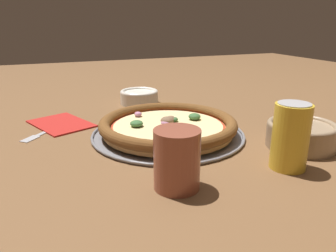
{
  "coord_description": "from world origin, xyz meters",
  "views": [
    {
      "loc": [
        0.68,
        -0.27,
        0.27
      ],
      "look_at": [
        0.0,
        0.0,
        0.02
      ],
      "focal_mm": 35.0,
      "sensor_mm": 36.0,
      "label": 1
    }
  ],
  "objects_px": {
    "pizza": "(168,125)",
    "pizza_tray": "(168,134)",
    "beverage_can": "(291,136)",
    "fork": "(47,131)",
    "bowl_near": "(301,134)",
    "drinking_cup": "(177,159)",
    "bowl_far": "(139,96)",
    "napkin": "(61,123)"
  },
  "relations": [
    {
      "from": "bowl_near",
      "to": "bowl_far",
      "type": "distance_m",
      "value": 0.54
    },
    {
      "from": "pizza_tray",
      "to": "napkin",
      "type": "distance_m",
      "value": 0.29
    },
    {
      "from": "napkin",
      "to": "fork",
      "type": "bearing_deg",
      "value": -37.56
    },
    {
      "from": "napkin",
      "to": "bowl_near",
      "type": "bearing_deg",
      "value": 53.0
    },
    {
      "from": "pizza_tray",
      "to": "beverage_can",
      "type": "height_order",
      "value": "beverage_can"
    },
    {
      "from": "pizza",
      "to": "napkin",
      "type": "xyz_separation_m",
      "value": [
        -0.18,
        -0.23,
        -0.02
      ]
    },
    {
      "from": "napkin",
      "to": "fork",
      "type": "xyz_separation_m",
      "value": [
        0.05,
        -0.04,
        -0.0
      ]
    },
    {
      "from": "napkin",
      "to": "pizza_tray",
      "type": "bearing_deg",
      "value": 51.35
    },
    {
      "from": "pizza",
      "to": "drinking_cup",
      "type": "relative_size",
      "value": 3.25
    },
    {
      "from": "pizza",
      "to": "pizza_tray",
      "type": "bearing_deg",
      "value": -1.41
    },
    {
      "from": "pizza",
      "to": "beverage_can",
      "type": "height_order",
      "value": "beverage_can"
    },
    {
      "from": "napkin",
      "to": "fork",
      "type": "distance_m",
      "value": 0.06
    },
    {
      "from": "pizza",
      "to": "napkin",
      "type": "relative_size",
      "value": 1.61
    },
    {
      "from": "pizza",
      "to": "fork",
      "type": "height_order",
      "value": "pizza"
    },
    {
      "from": "napkin",
      "to": "bowl_far",
      "type": "bearing_deg",
      "value": 118.27
    },
    {
      "from": "pizza",
      "to": "drinking_cup",
      "type": "height_order",
      "value": "drinking_cup"
    },
    {
      "from": "bowl_near",
      "to": "drinking_cup",
      "type": "height_order",
      "value": "drinking_cup"
    },
    {
      "from": "drinking_cup",
      "to": "beverage_can",
      "type": "distance_m",
      "value": 0.22
    },
    {
      "from": "pizza_tray",
      "to": "pizza",
      "type": "relative_size",
      "value": 1.11
    },
    {
      "from": "bowl_far",
      "to": "fork",
      "type": "xyz_separation_m",
      "value": [
        0.19,
        -0.29,
        -0.02
      ]
    },
    {
      "from": "drinking_cup",
      "to": "fork",
      "type": "bearing_deg",
      "value": -153.22
    },
    {
      "from": "bowl_near",
      "to": "bowl_far",
      "type": "xyz_separation_m",
      "value": [
        -0.49,
        -0.21,
        -0.01
      ]
    },
    {
      "from": "bowl_far",
      "to": "beverage_can",
      "type": "bearing_deg",
      "value": 11.43
    },
    {
      "from": "pizza",
      "to": "beverage_can",
      "type": "relative_size",
      "value": 2.62
    },
    {
      "from": "bowl_near",
      "to": "drinking_cup",
      "type": "distance_m",
      "value": 0.33
    },
    {
      "from": "bowl_near",
      "to": "fork",
      "type": "distance_m",
      "value": 0.59
    },
    {
      "from": "pizza_tray",
      "to": "bowl_near",
      "type": "relative_size",
      "value": 2.47
    },
    {
      "from": "beverage_can",
      "to": "bowl_far",
      "type": "bearing_deg",
      "value": -168.57
    },
    {
      "from": "pizza_tray",
      "to": "drinking_cup",
      "type": "distance_m",
      "value": 0.26
    },
    {
      "from": "pizza",
      "to": "beverage_can",
      "type": "distance_m",
      "value": 0.29
    },
    {
      "from": "pizza_tray",
      "to": "fork",
      "type": "xyz_separation_m",
      "value": [
        -0.14,
        -0.27,
        -0.0
      ]
    },
    {
      "from": "pizza_tray",
      "to": "drinking_cup",
      "type": "xyz_separation_m",
      "value": [
        0.24,
        -0.08,
        0.05
      ]
    },
    {
      "from": "pizza_tray",
      "to": "pizza",
      "type": "xyz_separation_m",
      "value": [
        -0.0,
        0.0,
        0.02
      ]
    },
    {
      "from": "napkin",
      "to": "fork",
      "type": "relative_size",
      "value": 1.39
    },
    {
      "from": "pizza_tray",
      "to": "drinking_cup",
      "type": "height_order",
      "value": "drinking_cup"
    },
    {
      "from": "bowl_near",
      "to": "bowl_far",
      "type": "height_order",
      "value": "bowl_near"
    },
    {
      "from": "pizza_tray",
      "to": "pizza",
      "type": "height_order",
      "value": "pizza"
    },
    {
      "from": "pizza_tray",
      "to": "fork",
      "type": "bearing_deg",
      "value": -116.79
    },
    {
      "from": "pizza_tray",
      "to": "beverage_can",
      "type": "xyz_separation_m",
      "value": [
        0.25,
        0.14,
        0.06
      ]
    },
    {
      "from": "bowl_far",
      "to": "bowl_near",
      "type": "bearing_deg",
      "value": 23.44
    },
    {
      "from": "bowl_near",
      "to": "drinking_cup",
      "type": "relative_size",
      "value": 1.46
    },
    {
      "from": "pizza",
      "to": "fork",
      "type": "distance_m",
      "value": 0.3
    }
  ]
}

